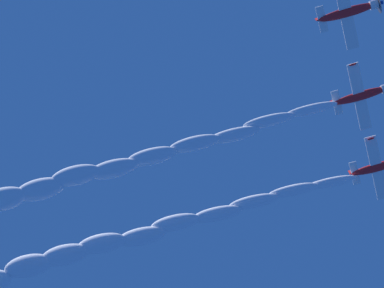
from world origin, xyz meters
TOP-DOWN VIEW (x-y plane):
  - airplane_lead at (1.81, -13.34)m, footprint 7.95×8.89m
  - airplane_left_wingman at (2.88, -3.44)m, footprint 7.98×8.89m
  - airplane_right_wingman at (3.60, 7.77)m, footprint 7.94×8.89m
  - smoke_trail_lead at (38.78, -16.37)m, footprint 52.93×6.80m
  - smoke_trail_left_wingman at (39.71, -6.43)m, footprint 52.63×6.42m

SIDE VIEW (x-z plane):
  - smoke_trail_lead at x=38.78m, z-range 86.09..92.24m
  - smoke_trail_left_wingman at x=39.71m, z-range 86.31..92.56m
  - airplane_right_wingman at x=3.60m, z-range 89.04..91.47m
  - airplane_lead at x=1.81m, z-range 90.71..93.25m
  - airplane_left_wingman at x=2.88m, z-range 91.04..93.47m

